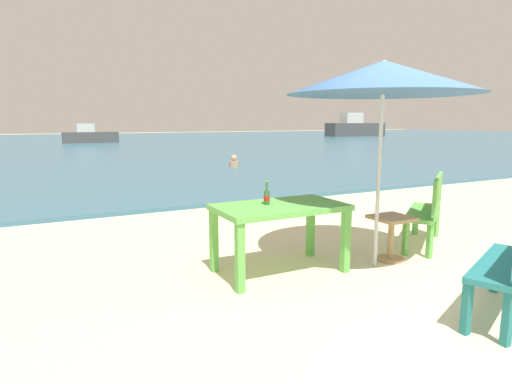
# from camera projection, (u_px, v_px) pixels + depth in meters

# --- Properties ---
(ground_plane) EXTENTS (120.00, 120.00, 0.00)m
(ground_plane) POSITION_uv_depth(u_px,v_px,m) (450.00, 293.00, 4.18)
(ground_plane) COLOR beige
(sea_water) EXTENTS (120.00, 50.00, 0.08)m
(sea_water) POSITION_uv_depth(u_px,v_px,m) (90.00, 144.00, 30.52)
(sea_water) COLOR #386B84
(sea_water) RESTS_ON ground_plane
(picnic_table_green) EXTENTS (1.40, 0.80, 0.76)m
(picnic_table_green) POSITION_uv_depth(u_px,v_px,m) (280.00, 214.00, 4.67)
(picnic_table_green) COLOR #60B24C
(picnic_table_green) RESTS_ON ground_plane
(beer_bottle_amber) EXTENTS (0.07, 0.07, 0.26)m
(beer_bottle_amber) POSITION_uv_depth(u_px,v_px,m) (267.00, 196.00, 4.64)
(beer_bottle_amber) COLOR #2D662D
(beer_bottle_amber) RESTS_ON picnic_table_green
(patio_umbrella) EXTENTS (2.10, 2.10, 2.30)m
(patio_umbrella) POSITION_uv_depth(u_px,v_px,m) (383.00, 78.00, 4.64)
(patio_umbrella) COLOR silver
(patio_umbrella) RESTS_ON ground_plane
(side_table_wood) EXTENTS (0.44, 0.44, 0.54)m
(side_table_wood) POSITION_uv_depth(u_px,v_px,m) (391.00, 232.00, 5.12)
(side_table_wood) COLOR tan
(side_table_wood) RESTS_ON ground_plane
(bench_green_left) EXTENTS (1.18, 1.00, 0.95)m
(bench_green_left) POSITION_uv_depth(u_px,v_px,m) (429.00, 206.00, 5.67)
(bench_green_left) COLOR #60B24C
(bench_green_left) RESTS_ON ground_plane
(swimmer_person) EXTENTS (0.34, 0.34, 0.41)m
(swimmer_person) POSITION_uv_depth(u_px,v_px,m) (234.00, 162.00, 14.89)
(swimmer_person) COLOR tan
(swimmer_person) RESTS_ON sea_water
(boat_sailboat) EXTENTS (3.78, 1.03, 1.38)m
(boat_sailboat) POSITION_uv_depth(u_px,v_px,m) (90.00, 136.00, 31.12)
(boat_sailboat) COLOR #4C4C4C
(boat_sailboat) RESTS_ON sea_water
(boat_ferry) EXTENTS (6.56, 1.79, 2.39)m
(boat_ferry) POSITION_uv_depth(u_px,v_px,m) (355.00, 128.00, 44.66)
(boat_ferry) COLOR #4C4C4C
(boat_ferry) RESTS_ON sea_water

